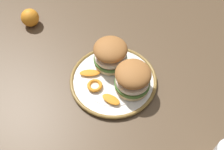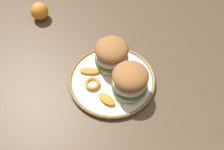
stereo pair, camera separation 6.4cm
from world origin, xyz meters
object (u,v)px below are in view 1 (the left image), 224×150
sandwich_half_left (109,54)px  sandwich_half_right (131,78)px  dining_table (103,88)px  dinner_plate (112,80)px  whole_orange (29,18)px

sandwich_half_left → sandwich_half_right: size_ratio=1.04×
dining_table → sandwich_half_right: (-0.09, 0.06, 0.15)m
dinner_plate → dining_table: bearing=-39.7°
dinner_plate → whole_orange: 0.44m
dinner_plate → sandwich_half_right: bearing=148.9°
sandwich_half_left → whole_orange: size_ratio=2.24×
dinner_plate → sandwich_half_left: bearing=-84.5°
sandwich_half_left → whole_orange: (0.31, -0.23, -0.03)m
dinner_plate → whole_orange: size_ratio=4.21×
sandwich_half_left → dinner_plate: bearing=95.5°
dining_table → dinner_plate: bearing=140.3°
dinner_plate → sandwich_half_left: sandwich_half_left is taller
dining_table → whole_orange: (0.29, -0.28, 0.11)m
sandwich_half_right → whole_orange: sandwich_half_right is taller
dining_table → whole_orange: 0.41m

